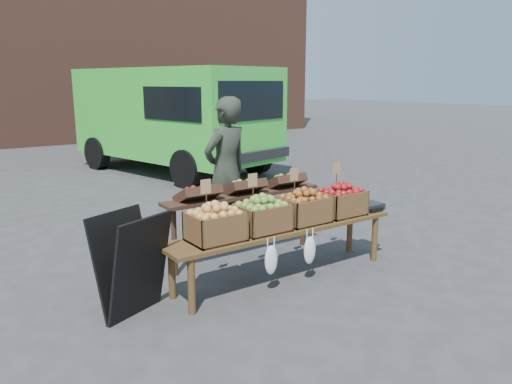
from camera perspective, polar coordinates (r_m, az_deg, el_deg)
ground at (r=5.24m, az=-2.06°, el=-10.61°), size 80.00×80.00×0.00m
delivery_van at (r=11.69m, az=-9.42°, el=8.02°), size 3.52×5.63×2.34m
vendor at (r=6.35m, az=-3.43°, el=2.36°), size 0.77×0.58×1.88m
chalkboard_sign at (r=4.60m, az=-14.01°, el=-8.00°), size 0.71×0.56×0.95m
back_table at (r=5.82m, az=-1.38°, el=-2.81°), size 2.10×0.44×1.04m
display_bench at (r=5.34m, az=3.11°, el=-6.89°), size 2.70×0.56×0.57m
crate_golden_apples at (r=4.77m, az=-4.67°, el=-3.96°), size 0.50×0.40×0.28m
crate_russet_pears at (r=5.06m, az=0.71°, el=-2.95°), size 0.50×0.40×0.28m
crate_red_apples at (r=5.39m, az=5.46°, el=-2.04°), size 0.50×0.40×0.28m
crate_green_apples at (r=5.75m, az=9.64°, el=-1.22°), size 0.50×0.40×0.28m
weighing_scale at (r=6.07m, az=12.47°, el=-1.57°), size 0.34×0.30×0.08m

